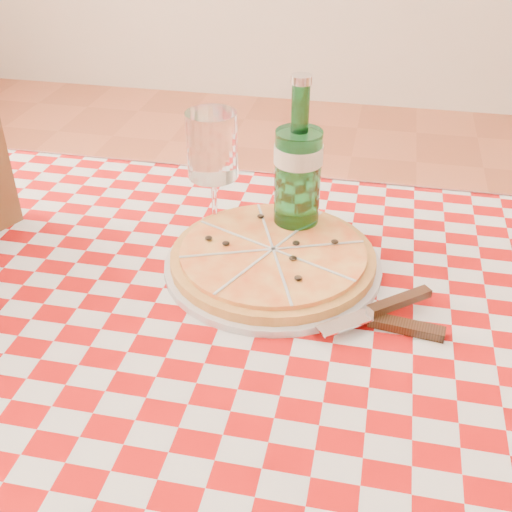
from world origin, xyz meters
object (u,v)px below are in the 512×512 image
at_px(wine_glass, 213,174).
at_px(water_bottle, 298,162).
at_px(dining_table, 261,369).
at_px(pizza_plate, 273,257).

bearing_deg(wine_glass, water_bottle, 0.25).
height_order(dining_table, water_bottle, water_bottle).
relative_size(dining_table, wine_glass, 5.78).
bearing_deg(water_bottle, pizza_plate, -101.75).
bearing_deg(dining_table, wine_glass, 119.70).
bearing_deg(water_bottle, wine_glass, -179.75).
relative_size(pizza_plate, water_bottle, 1.22).
xyz_separation_m(water_bottle, wine_glass, (-0.14, -0.00, -0.03)).
distance_m(pizza_plate, water_bottle, 0.15).
relative_size(dining_table, water_bottle, 4.37).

